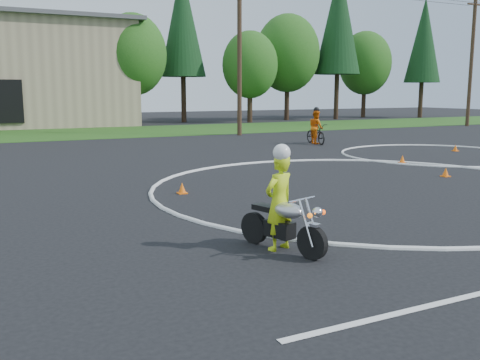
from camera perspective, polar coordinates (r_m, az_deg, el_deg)
name	(u,v)px	position (r m, az deg, el deg)	size (l,w,h in m)	color
ground	(450,209)	(13.35, 21.53, -2.85)	(120.00, 120.00, 0.00)	black
grass_strip	(134,131)	(37.08, -11.22, 5.11)	(120.00, 10.00, 0.02)	#1E4714
course_markings	(392,176)	(17.88, 15.86, 0.45)	(19.05, 19.05, 0.12)	silver
primary_motorcycle	(284,224)	(9.08, 4.67, -4.69)	(0.78, 1.82, 0.99)	black
rider_primary_grp	(279,199)	(9.09, 4.21, -2.05)	(0.70, 0.56, 1.83)	#C0E017
rider_second_grp	(316,131)	(28.00, 8.11, 5.21)	(0.96, 2.06, 1.90)	black
traffic_cones	(406,172)	(17.86, 17.30, 0.78)	(14.98, 11.85, 0.30)	orange
treeline	(269,48)	(49.92, 3.11, 13.93)	(38.20, 8.10, 14.52)	#382619
utility_poles	(239,49)	(33.24, -0.06, 13.76)	(41.60, 1.12, 10.00)	#473321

